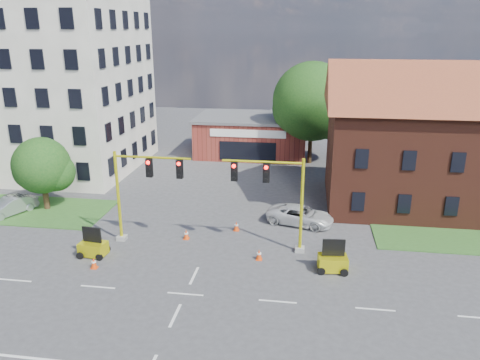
{
  "coord_description": "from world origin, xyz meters",
  "views": [
    {
      "loc": [
        6.13,
        -21.46,
        13.73
      ],
      "look_at": [
        1.53,
        10.0,
        3.34
      ],
      "focal_mm": 35.0,
      "sensor_mm": 36.0,
      "label": 1
    }
  ],
  "objects_px": {
    "signal_mast_east": "(276,193)",
    "trailer_east": "(333,261)",
    "signal_mast_west": "(141,186)",
    "trailer_west": "(93,247)",
    "pickup_white": "(300,215)"
  },
  "relations": [
    {
      "from": "signal_mast_west",
      "to": "trailer_west",
      "type": "height_order",
      "value": "signal_mast_west"
    },
    {
      "from": "trailer_west",
      "to": "signal_mast_east",
      "type": "bearing_deg",
      "value": 19.4
    },
    {
      "from": "signal_mast_west",
      "to": "trailer_west",
      "type": "relative_size",
      "value": 3.34
    },
    {
      "from": "trailer_west",
      "to": "trailer_east",
      "type": "xyz_separation_m",
      "value": [
        14.84,
        0.23,
        0.02
      ]
    },
    {
      "from": "signal_mast_west",
      "to": "trailer_east",
      "type": "relative_size",
      "value": 3.21
    },
    {
      "from": "signal_mast_east",
      "to": "pickup_white",
      "type": "distance_m",
      "value": 5.75
    },
    {
      "from": "signal_mast_west",
      "to": "trailer_east",
      "type": "bearing_deg",
      "value": -10.26
    },
    {
      "from": "pickup_white",
      "to": "signal_mast_east",
      "type": "bearing_deg",
      "value": 175.98
    },
    {
      "from": "signal_mast_east",
      "to": "pickup_white",
      "type": "xyz_separation_m",
      "value": [
        1.56,
        4.49,
        -3.25
      ]
    },
    {
      "from": "trailer_west",
      "to": "pickup_white",
      "type": "bearing_deg",
      "value": 35.56
    },
    {
      "from": "signal_mast_east",
      "to": "trailer_west",
      "type": "relative_size",
      "value": 3.34
    },
    {
      "from": "signal_mast_east",
      "to": "trailer_east",
      "type": "bearing_deg",
      "value": -31.69
    },
    {
      "from": "trailer_east",
      "to": "signal_mast_east",
      "type": "bearing_deg",
      "value": 142.81
    },
    {
      "from": "pickup_white",
      "to": "trailer_west",
      "type": "bearing_deg",
      "value": 133.62
    },
    {
      "from": "trailer_east",
      "to": "pickup_white",
      "type": "xyz_separation_m",
      "value": [
        -2.06,
        6.72,
        0.07
      ]
    }
  ]
}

